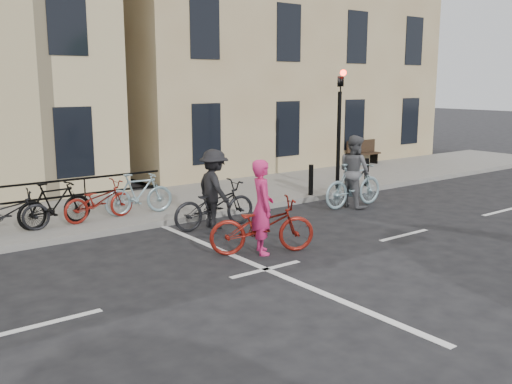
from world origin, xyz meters
TOP-DOWN VIEW (x-y plane):
  - ground at (0.00, 0.00)m, footprint 120.00×120.00m
  - building_east at (9.00, 13.00)m, footprint 14.00×10.00m
  - traffic_light at (6.20, 4.34)m, footprint 0.18×0.30m
  - bollard_east at (5.00, 4.25)m, footprint 0.14×0.14m
  - bollard_west at (7.40, 4.25)m, footprint 0.14×0.14m
  - bench at (11.00, 7.73)m, footprint 1.60×0.41m
  - cyclist_pink at (0.59, 0.88)m, footprint 2.28×1.58m
  - cyclist_grey at (5.29, 2.81)m, footprint 2.09×1.00m
  - cyclist_dark at (0.94, 3.20)m, footprint 2.17×1.26m

SIDE VIEW (x-z plane):
  - ground at x=0.00m, z-range 0.00..0.00m
  - bollard_east at x=5.00m, z-range 0.15..1.05m
  - bollard_west at x=7.40m, z-range 0.15..1.05m
  - cyclist_pink at x=0.59m, z-range -0.30..1.63m
  - bench at x=11.00m, z-range 0.19..1.16m
  - cyclist_dark at x=0.94m, z-range -0.20..1.69m
  - cyclist_grey at x=5.29m, z-range -0.19..1.81m
  - traffic_light at x=6.20m, z-range 0.50..4.40m
  - building_east at x=9.00m, z-range 0.15..12.15m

